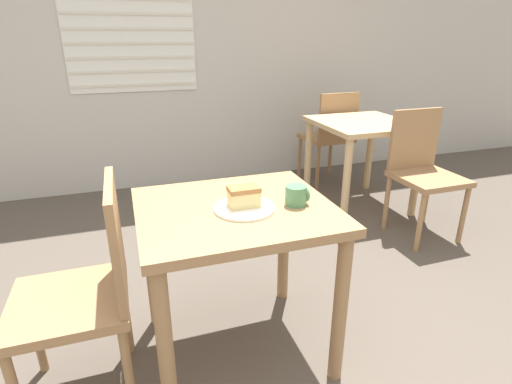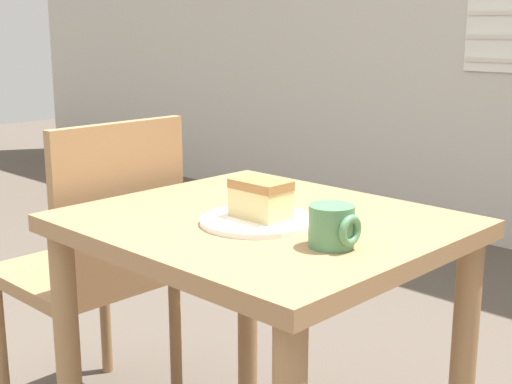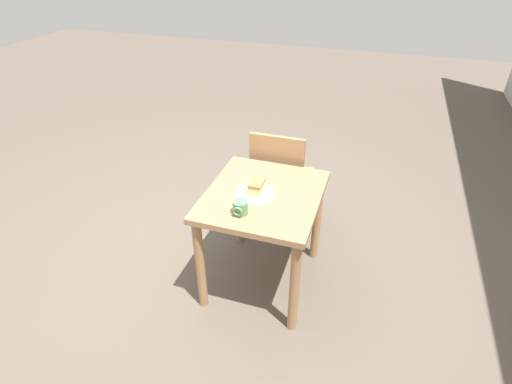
{
  "view_description": "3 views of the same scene",
  "coord_description": "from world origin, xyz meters",
  "px_view_note": "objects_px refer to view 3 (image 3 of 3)",
  "views": [
    {
      "loc": [
        -0.36,
        -0.89,
        1.41
      ],
      "look_at": [
        0.12,
        0.54,
        0.81
      ],
      "focal_mm": 28.0,
      "sensor_mm": 36.0,
      "label": 1
    },
    {
      "loc": [
        1.11,
        -0.54,
        1.16
      ],
      "look_at": [
        0.03,
        0.58,
        0.8
      ],
      "focal_mm": 50.0,
      "sensor_mm": 36.0,
      "label": 2
    },
    {
      "loc": [
        2.06,
        1.19,
        2.12
      ],
      "look_at": [
        0.08,
        0.54,
        0.76
      ],
      "focal_mm": 28.0,
      "sensor_mm": 36.0,
      "label": 3
    }
  ],
  "objects_px": {
    "cake_slice": "(257,187)",
    "coffee_mug": "(240,208)",
    "chair_near_window": "(280,177)",
    "dining_table_near": "(263,210)",
    "plate": "(255,193)"
  },
  "relations": [
    {
      "from": "chair_near_window",
      "to": "coffee_mug",
      "type": "bearing_deg",
      "value": 88.88
    },
    {
      "from": "plate",
      "to": "cake_slice",
      "type": "relative_size",
      "value": 2.0
    },
    {
      "from": "dining_table_near",
      "to": "plate",
      "type": "distance_m",
      "value": 0.15
    },
    {
      "from": "cake_slice",
      "to": "dining_table_near",
      "type": "bearing_deg",
      "value": 127.53
    },
    {
      "from": "coffee_mug",
      "to": "cake_slice",
      "type": "bearing_deg",
      "value": 172.46
    },
    {
      "from": "chair_near_window",
      "to": "coffee_mug",
      "type": "distance_m",
      "value": 0.9
    },
    {
      "from": "plate",
      "to": "cake_slice",
      "type": "distance_m",
      "value": 0.05
    },
    {
      "from": "chair_near_window",
      "to": "cake_slice",
      "type": "bearing_deg",
      "value": 91.14
    },
    {
      "from": "chair_near_window",
      "to": "coffee_mug",
      "type": "relative_size",
      "value": 9.33
    },
    {
      "from": "plate",
      "to": "chair_near_window",
      "type": "bearing_deg",
      "value": -179.72
    },
    {
      "from": "cake_slice",
      "to": "coffee_mug",
      "type": "distance_m",
      "value": 0.22
    },
    {
      "from": "plate",
      "to": "coffee_mug",
      "type": "bearing_deg",
      "value": -5.06
    },
    {
      "from": "dining_table_near",
      "to": "cake_slice",
      "type": "bearing_deg",
      "value": -52.47
    },
    {
      "from": "chair_near_window",
      "to": "cake_slice",
      "type": "xyz_separation_m",
      "value": [
        0.64,
        0.01,
        0.29
      ]
    },
    {
      "from": "chair_near_window",
      "to": "plate",
      "type": "xyz_separation_m",
      "value": [
        0.63,
        0.0,
        0.24
      ]
    }
  ]
}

